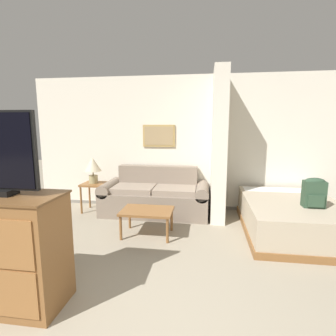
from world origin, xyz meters
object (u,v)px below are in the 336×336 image
at_px(table_lamp, 93,166).
at_px(bed, 290,216).
at_px(couch, 155,197).
at_px(tv_dresser, 7,251).
at_px(backpack, 314,192).
at_px(coffee_table, 147,213).

bearing_deg(table_lamp, bed, -8.65).
bearing_deg(couch, bed, -14.32).
bearing_deg(table_lamp, tv_dresser, -82.36).
bearing_deg(bed, backpack, -55.78).
xyz_separation_m(couch, tv_dresser, (-0.84, -2.72, 0.21)).
height_order(table_lamp, tv_dresser, tv_dresser).
bearing_deg(bed, table_lamp, 171.35).
distance_m(couch, coffee_table, 1.02).
distance_m(couch, table_lamp, 1.32).
bearing_deg(table_lamp, couch, 2.40).
height_order(table_lamp, bed, table_lamp).
bearing_deg(coffee_table, backpack, 3.54).
distance_m(bed, backpack, 0.58).
bearing_deg(backpack, bed, 124.22).
relative_size(table_lamp, backpack, 1.17).
xyz_separation_m(table_lamp, backpack, (3.65, -0.81, -0.16)).
height_order(couch, backpack, backpack).
height_order(tv_dresser, bed, tv_dresser).
relative_size(couch, backpack, 4.72).
bearing_deg(backpack, coffee_table, -176.46).
bearing_deg(table_lamp, coffee_table, -37.12).
bearing_deg(coffee_table, bed, 11.31).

